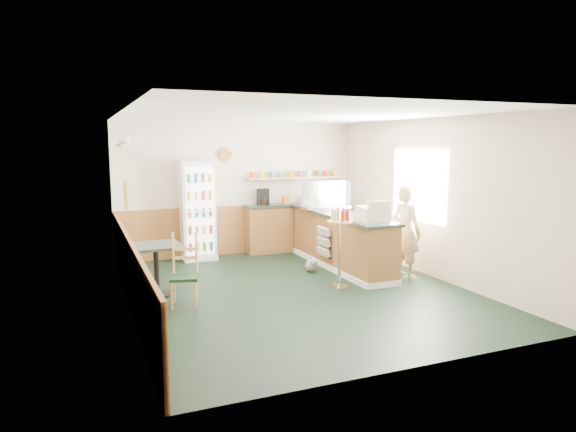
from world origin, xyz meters
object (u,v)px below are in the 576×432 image
cash_register (372,214)px  shopkeeper (407,232)px  cafe_table (156,260)px  cafe_chair (183,267)px  display_case (324,195)px  drinks_fridge (198,210)px  condiment_stand (340,236)px

cash_register → shopkeeper: size_ratio=0.28×
cafe_table → cafe_chair: bearing=-61.1°
shopkeeper → cafe_chair: 3.81m
display_case → shopkeeper: bearing=-68.1°
cafe_table → cafe_chair: 0.62m
drinks_fridge → shopkeeper: size_ratio=1.24×
cafe_chair → cafe_table: bearing=134.7°
cafe_table → cash_register: bearing=-8.8°
display_case → cash_register: bearing=-90.0°
cafe_chair → drinks_fridge: bearing=89.1°
drinks_fridge → condiment_stand: (1.63, -2.84, -0.13)m
shopkeeper → cafe_table: shopkeeper is taller
display_case → cash_register: (0.00, -1.77, -0.14)m
shopkeeper → condiment_stand: shopkeeper is taller
drinks_fridge → cafe_chair: 2.90m
shopkeeper → display_case: bearing=10.5°
drinks_fridge → cafe_chair: size_ratio=1.90×
shopkeeper → cafe_chair: (-3.80, -0.04, -0.26)m
drinks_fridge → cafe_chair: bearing=-106.7°
display_case → cafe_chair: bearing=-150.1°
condiment_stand → cafe_chair: condiment_stand is taller
drinks_fridge → cash_register: 3.56m
shopkeeper → cafe_chair: shopkeeper is taller
display_case → shopkeeper: (0.70, -1.74, -0.48)m
drinks_fridge → display_case: 2.49m
cash_register → shopkeeper: bearing=7.7°
shopkeeper → cafe_table: bearing=71.7°
cash_register → condiment_stand: same height
cash_register → cafe_table: 3.49m
shopkeeper → condiment_stand: 1.36m
condiment_stand → cafe_table: size_ratio=1.59×
cash_register → cafe_table: size_ratio=0.56×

